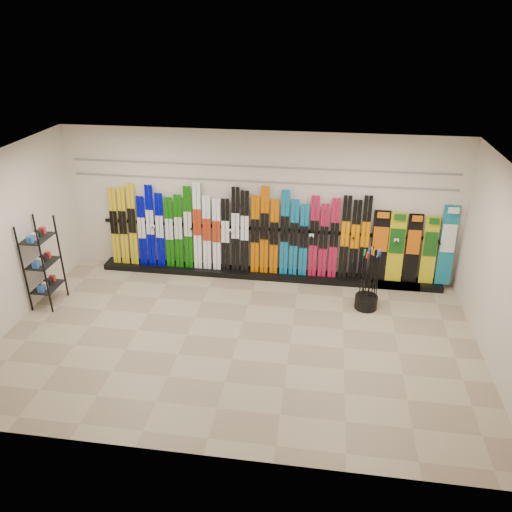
# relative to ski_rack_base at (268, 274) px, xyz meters

# --- Properties ---
(floor) EXTENTS (8.00, 8.00, 0.00)m
(floor) POSITION_rel_ski_rack_base_xyz_m (-0.22, -2.28, -0.06)
(floor) COLOR gray
(floor) RESTS_ON ground
(back_wall) EXTENTS (8.00, 0.00, 8.00)m
(back_wall) POSITION_rel_ski_rack_base_xyz_m (-0.22, 0.22, 1.44)
(back_wall) COLOR beige
(back_wall) RESTS_ON floor
(left_wall) EXTENTS (0.00, 5.00, 5.00)m
(left_wall) POSITION_rel_ski_rack_base_xyz_m (-4.22, -2.28, 1.44)
(left_wall) COLOR beige
(left_wall) RESTS_ON floor
(right_wall) EXTENTS (0.00, 5.00, 5.00)m
(right_wall) POSITION_rel_ski_rack_base_xyz_m (3.78, -2.28, 1.44)
(right_wall) COLOR beige
(right_wall) RESTS_ON floor
(ceiling) EXTENTS (8.00, 8.00, 0.00)m
(ceiling) POSITION_rel_ski_rack_base_xyz_m (-0.22, -2.28, 2.94)
(ceiling) COLOR silver
(ceiling) RESTS_ON back_wall
(ski_rack_base) EXTENTS (8.00, 0.40, 0.12)m
(ski_rack_base) POSITION_rel_ski_rack_base_xyz_m (0.00, 0.00, 0.00)
(ski_rack_base) COLOR black
(ski_rack_base) RESTS_ON floor
(skis) EXTENTS (5.36, 0.20, 1.84)m
(skis) POSITION_rel_ski_rack_base_xyz_m (-0.67, 0.03, 0.89)
(skis) COLOR gold
(skis) RESTS_ON ski_rack_base
(snowboards) EXTENTS (1.59, 0.25, 1.59)m
(snowboards) POSITION_rel_ski_rack_base_xyz_m (2.86, 0.07, 0.78)
(snowboards) COLOR black
(snowboards) RESTS_ON ski_rack_base
(accessory_rack) EXTENTS (0.40, 0.60, 1.69)m
(accessory_rack) POSITION_rel_ski_rack_base_xyz_m (-3.97, -1.63, 0.78)
(accessory_rack) COLOR black
(accessory_rack) RESTS_ON floor
(pole_bin) EXTENTS (0.42, 0.42, 0.25)m
(pole_bin) POSITION_rel_ski_rack_base_xyz_m (1.97, -0.95, 0.07)
(pole_bin) COLOR black
(pole_bin) RESTS_ON floor
(ski_poles) EXTENTS (0.35, 0.34, 1.18)m
(ski_poles) POSITION_rel_ski_rack_base_xyz_m (2.01, -0.92, 0.55)
(ski_poles) COLOR black
(ski_poles) RESTS_ON pole_bin
(slatwall_rail_0) EXTENTS (7.60, 0.02, 0.03)m
(slatwall_rail_0) POSITION_rel_ski_rack_base_xyz_m (-0.22, 0.20, 1.94)
(slatwall_rail_0) COLOR gray
(slatwall_rail_0) RESTS_ON back_wall
(slatwall_rail_1) EXTENTS (7.60, 0.02, 0.03)m
(slatwall_rail_1) POSITION_rel_ski_rack_base_xyz_m (-0.22, 0.20, 2.24)
(slatwall_rail_1) COLOR gray
(slatwall_rail_1) RESTS_ON back_wall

